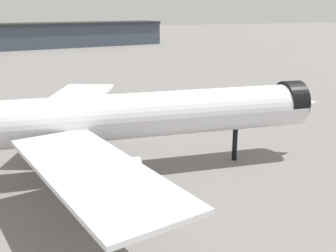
% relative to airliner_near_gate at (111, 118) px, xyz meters
% --- Properties ---
extents(ground, '(900.00, 900.00, 0.00)m').
position_rel_airliner_near_gate_xyz_m(ground, '(-0.31, 1.79, -8.24)').
color(ground, slate).
extents(airliner_near_gate, '(66.66, 60.47, 18.70)m').
position_rel_airliner_near_gate_xyz_m(airliner_near_gate, '(0.00, 0.00, 0.00)').
color(airliner_near_gate, white).
rests_on(airliner_near_gate, ground).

